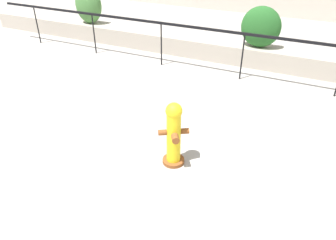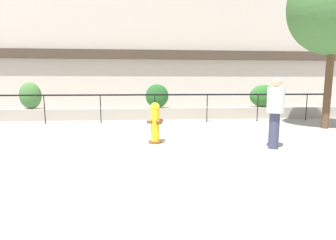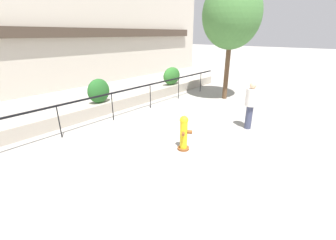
% 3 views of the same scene
% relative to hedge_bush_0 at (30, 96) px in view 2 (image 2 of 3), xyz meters
% --- Properties ---
extents(ground_plane, '(120.00, 120.00, 0.00)m').
position_rel_hedge_bush_0_xyz_m(ground_plane, '(5.24, -6.00, -1.06)').
color(ground_plane, '#9E9991').
extents(building_facade, '(30.00, 1.36, 8.00)m').
position_rel_hedge_bush_0_xyz_m(building_facade, '(5.24, 5.98, 2.93)').
color(building_facade, beige).
rests_on(building_facade, ground).
extents(planter_wall_low, '(18.00, 0.70, 0.50)m').
position_rel_hedge_bush_0_xyz_m(planter_wall_low, '(5.24, 0.00, -0.81)').
color(planter_wall_low, '#ADA393').
rests_on(planter_wall_low, ground).
extents(fence_railing_segment, '(15.00, 0.05, 1.15)m').
position_rel_hedge_bush_0_xyz_m(fence_railing_segment, '(5.24, -1.10, -0.04)').
color(fence_railing_segment, black).
rests_on(fence_railing_segment, ground).
extents(hedge_bush_0, '(0.90, 0.61, 1.12)m').
position_rel_hedge_bush_0_xyz_m(hedge_bush_0, '(0.00, 0.00, 0.00)').
color(hedge_bush_0, '#427538').
rests_on(hedge_bush_0, planter_wall_low).
extents(hedge_bush_1, '(1.01, 0.59, 1.04)m').
position_rel_hedge_bush_0_xyz_m(hedge_bush_1, '(5.38, 0.00, -0.04)').
color(hedge_bush_1, '#235B23').
rests_on(hedge_bush_1, planter_wall_low).
extents(hedge_bush_2, '(1.30, 0.62, 1.01)m').
position_rel_hedge_bush_0_xyz_m(hedge_bush_2, '(10.27, 0.00, -0.06)').
color(hedge_bush_2, '#2D6B28').
rests_on(hedge_bush_2, planter_wall_low).
extents(fire_hydrant, '(0.49, 0.49, 1.08)m').
position_rel_hedge_bush_0_xyz_m(fire_hydrant, '(5.12, -4.75, -0.51)').
color(fire_hydrant, brown).
rests_on(fire_hydrant, ground).
extents(street_tree, '(3.07, 2.76, 5.76)m').
position_rel_hedge_bush_0_xyz_m(street_tree, '(11.20, -2.96, 3.07)').
color(street_tree, brown).
rests_on(street_tree, ground).
extents(pedestrian, '(0.46, 0.46, 1.73)m').
position_rel_hedge_bush_0_xyz_m(pedestrian, '(7.98, -5.58, -0.07)').
color(pedestrian, '#383D56').
rests_on(pedestrian, ground).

